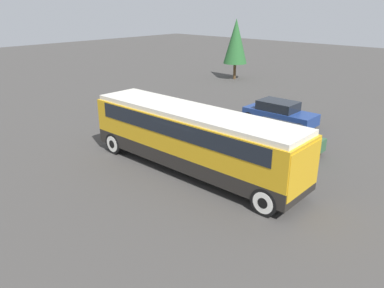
{
  "coord_description": "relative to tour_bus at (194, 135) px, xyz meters",
  "views": [
    {
      "loc": [
        10.66,
        -11.74,
        7.29
      ],
      "look_at": [
        0.0,
        0.0,
        1.32
      ],
      "focal_mm": 35.0,
      "sensor_mm": 36.0,
      "label": 1
    }
  ],
  "objects": [
    {
      "name": "parked_car_near",
      "position": [
        -0.71,
        8.92,
        -1.02
      ],
      "size": [
        4.56,
        1.88,
        1.53
      ],
      "color": "navy",
      "rests_on": "ground_plane"
    },
    {
      "name": "ground_plane",
      "position": [
        -0.1,
        -0.0,
        -1.78
      ],
      "size": [
        120.0,
        120.0,
        0.0
      ],
      "primitive_type": "plane",
      "color": "#423F3D"
    },
    {
      "name": "tree_right",
      "position": [
        -12.08,
        19.7,
        1.97
      ],
      "size": [
        2.36,
        2.36,
        5.93
      ],
      "color": "brown",
      "rests_on": "ground_plane"
    },
    {
      "name": "tour_bus",
      "position": [
        0.0,
        0.0,
        0.0
      ],
      "size": [
        10.91,
        2.53,
        2.93
      ],
      "color": "black",
      "rests_on": "ground_plane"
    },
    {
      "name": "parked_car_mid",
      "position": [
        1.36,
        5.03,
        -1.07
      ],
      "size": [
        4.63,
        1.89,
        1.39
      ],
      "color": "#2D5638",
      "rests_on": "ground_plane"
    }
  ]
}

